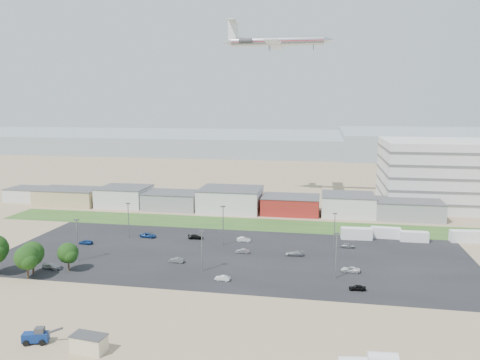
% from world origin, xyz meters
% --- Properties ---
extents(ground, '(700.00, 700.00, 0.00)m').
position_xyz_m(ground, '(0.00, 0.00, 0.00)').
color(ground, '#947B5E').
rests_on(ground, ground).
extents(parking_lot, '(120.00, 50.00, 0.01)m').
position_xyz_m(parking_lot, '(5.00, 20.00, 0.01)').
color(parking_lot, black).
rests_on(parking_lot, ground).
extents(grass_strip, '(160.00, 16.00, 0.02)m').
position_xyz_m(grass_strip, '(0.00, 52.00, 0.01)').
color(grass_strip, '#2E511E').
rests_on(grass_strip, ground).
extents(hills_backdrop, '(700.00, 200.00, 9.00)m').
position_xyz_m(hills_backdrop, '(40.00, 315.00, 4.50)').
color(hills_backdrop, gray).
rests_on(hills_backdrop, ground).
extents(building_row, '(170.00, 20.00, 8.00)m').
position_xyz_m(building_row, '(-17.00, 71.00, 4.00)').
color(building_row, silver).
rests_on(building_row, ground).
extents(portable_shed, '(5.85, 3.51, 2.79)m').
position_xyz_m(portable_shed, '(-7.81, -31.12, 1.40)').
color(portable_shed, beige).
rests_on(portable_shed, ground).
extents(telehandler, '(6.77, 3.78, 2.68)m').
position_xyz_m(telehandler, '(-17.63, -30.26, 1.34)').
color(telehandler, navy).
rests_on(telehandler, ground).
extents(storage_tank_ne, '(4.50, 2.48, 2.61)m').
position_xyz_m(storage_tank_ne, '(36.82, -27.60, 1.31)').
color(storage_tank_ne, silver).
rests_on(storage_tank_ne, ground).
extents(box_trailer_a, '(8.92, 3.28, 3.29)m').
position_xyz_m(box_trailer_a, '(37.16, 40.68, 1.64)').
color(box_trailer_a, silver).
rests_on(box_trailer_a, ground).
extents(box_trailer_b, '(8.36, 2.87, 3.11)m').
position_xyz_m(box_trailer_b, '(45.61, 43.46, 1.55)').
color(box_trailer_b, silver).
rests_on(box_trailer_b, ground).
extents(box_trailer_c, '(7.69, 2.46, 2.87)m').
position_xyz_m(box_trailer_c, '(53.13, 41.14, 1.44)').
color(box_trailer_c, silver).
rests_on(box_trailer_c, ground).
extents(box_trailer_d, '(9.02, 3.79, 3.28)m').
position_xyz_m(box_trailer_d, '(67.50, 43.30, 1.64)').
color(box_trailer_d, silver).
rests_on(box_trailer_d, ground).
extents(tree_mid, '(5.69, 5.69, 8.54)m').
position_xyz_m(tree_mid, '(-36.74, -4.54, 4.27)').
color(tree_mid, black).
rests_on(tree_mid, ground).
extents(tree_right, '(5.73, 5.73, 8.60)m').
position_xyz_m(tree_right, '(-37.35, -1.73, 4.30)').
color(tree_right, black).
rests_on(tree_right, ground).
extents(tree_near, '(5.06, 5.06, 7.60)m').
position_xyz_m(tree_near, '(-30.42, 1.57, 3.80)').
color(tree_near, black).
rests_on(tree_near, ground).
extents(lightpole_front_l, '(1.24, 0.52, 10.52)m').
position_xyz_m(lightpole_front_l, '(-31.92, 8.68, 5.26)').
color(lightpole_front_l, slate).
rests_on(lightpole_front_l, ground).
extents(lightpole_front_m, '(1.13, 0.47, 9.61)m').
position_xyz_m(lightpole_front_m, '(0.19, 7.19, 4.81)').
color(lightpole_front_m, slate).
rests_on(lightpole_front_m, ground).
extents(lightpole_front_r, '(1.22, 0.51, 10.41)m').
position_xyz_m(lightpole_front_r, '(30.67, 8.05, 5.20)').
color(lightpole_front_r, slate).
rests_on(lightpole_front_r, ground).
extents(lightpole_back_l, '(1.21, 0.50, 10.27)m').
position_xyz_m(lightpole_back_l, '(-28.02, 30.29, 5.13)').
color(lightpole_back_l, slate).
rests_on(lightpole_back_l, ground).
extents(lightpole_back_m, '(1.29, 0.54, 10.99)m').
position_xyz_m(lightpole_back_m, '(0.61, 28.08, 5.50)').
color(lightpole_back_m, slate).
rests_on(lightpole_back_m, ground).
extents(lightpole_back_r, '(1.17, 0.49, 9.93)m').
position_xyz_m(lightpole_back_r, '(30.67, 29.51, 4.97)').
color(lightpole_back_r, slate).
rests_on(lightpole_back_r, ground).
extents(airliner, '(43.86, 30.09, 12.89)m').
position_xyz_m(airliner, '(8.19, 91.84, 62.63)').
color(airliner, silver).
extents(parked_car_0, '(4.47, 2.30, 1.21)m').
position_xyz_m(parked_car_0, '(34.15, 12.66, 0.60)').
color(parked_car_0, silver).
rests_on(parked_car_0, ground).
extents(parked_car_2, '(3.57, 1.64, 1.18)m').
position_xyz_m(parked_car_2, '(35.03, 1.75, 0.59)').
color(parked_car_2, black).
rests_on(parked_car_2, ground).
extents(parked_car_4, '(3.80, 1.53, 1.23)m').
position_xyz_m(parked_car_4, '(-7.51, 11.73, 0.61)').
color(parked_car_4, '#595B5E').
rests_on(parked_car_4, ground).
extents(parked_car_5, '(4.00, 1.94, 1.32)m').
position_xyz_m(parked_car_5, '(-37.12, 21.88, 0.66)').
color(parked_car_5, navy).
rests_on(parked_car_5, ground).
extents(parked_car_6, '(4.53, 2.18, 1.27)m').
position_xyz_m(parked_car_6, '(-8.47, 32.38, 0.64)').
color(parked_car_6, black).
rests_on(parked_car_6, ground).
extents(parked_car_7, '(3.60, 1.42, 1.17)m').
position_xyz_m(parked_car_7, '(7.13, 21.77, 0.58)').
color(parked_car_7, '#A5A5AA').
rests_on(parked_car_7, ground).
extents(parked_car_8, '(3.60, 1.54, 1.21)m').
position_xyz_m(parked_car_8, '(34.46, 31.62, 0.61)').
color(parked_car_8, '#A5A5AA').
rests_on(parked_car_8, ground).
extents(parked_car_9, '(4.96, 2.75, 1.31)m').
position_xyz_m(parked_car_9, '(-22.58, 31.40, 0.66)').
color(parked_car_9, navy).
rests_on(parked_car_9, ground).
extents(parked_car_10, '(4.63, 2.24, 1.30)m').
position_xyz_m(parked_car_10, '(-35.11, 1.92, 0.65)').
color(parked_car_10, '#A5A5AA').
rests_on(parked_car_10, ground).
extents(parked_car_11, '(4.03, 1.83, 1.28)m').
position_xyz_m(parked_car_11, '(5.61, 32.37, 0.64)').
color(parked_car_11, silver).
rests_on(parked_car_11, ground).
extents(parked_car_12, '(4.56, 2.01, 1.30)m').
position_xyz_m(parked_car_12, '(20.50, 22.19, 0.65)').
color(parked_car_12, '#A5A5AA').
rests_on(parked_car_12, ground).
extents(parked_car_13, '(3.46, 1.42, 1.11)m').
position_xyz_m(parked_car_13, '(6.16, 2.13, 0.56)').
color(parked_car_13, silver).
rests_on(parked_car_13, ground).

